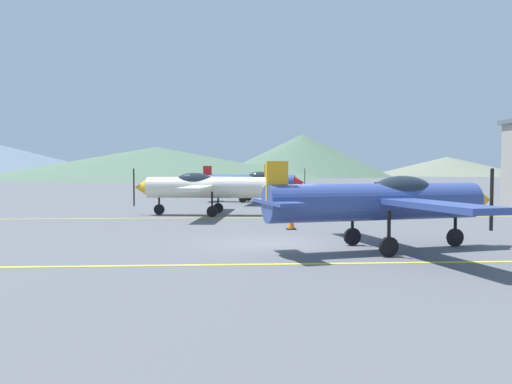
% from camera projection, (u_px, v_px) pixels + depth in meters
% --- Properties ---
extents(ground_plane, '(400.00, 400.00, 0.00)m').
position_uv_depth(ground_plane, '(274.00, 245.00, 15.87)').
color(ground_plane, '#54565B').
extents(apron_line_near, '(80.00, 0.16, 0.01)m').
position_uv_depth(apron_line_near, '(286.00, 264.00, 12.68)').
color(apron_line_near, yellow).
rests_on(apron_line_near, ground_plane).
extents(apron_line_far, '(80.00, 0.16, 0.01)m').
position_uv_depth(apron_line_far, '(256.00, 218.00, 24.73)').
color(apron_line_far, yellow).
rests_on(apron_line_far, ground_plane).
extents(airplane_near, '(7.55, 8.59, 2.58)m').
position_uv_depth(airplane_near, '(385.00, 200.00, 14.88)').
color(airplane_near, '#33478C').
rests_on(airplane_near, ground_plane).
extents(airplane_mid, '(7.53, 8.64, 2.58)m').
position_uv_depth(airplane_mid, '(206.00, 187.00, 26.16)').
color(airplane_mid, silver).
rests_on(airplane_mid, ground_plane).
extents(airplane_far, '(7.55, 8.59, 2.58)m').
position_uv_depth(airplane_far, '(252.00, 182.00, 36.55)').
color(airplane_far, '#33478C').
rests_on(airplane_far, ground_plane).
extents(car_sedan, '(4.40, 4.21, 1.62)m').
position_uv_depth(car_sedan, '(398.00, 196.00, 28.79)').
color(car_sedan, black).
rests_on(car_sedan, ground_plane).
extents(traffic_cone_front, '(0.36, 0.36, 0.59)m').
position_uv_depth(traffic_cone_front, '(291.00, 222.00, 20.02)').
color(traffic_cone_front, black).
rests_on(traffic_cone_front, ground_plane).
extents(hill_centerleft, '(87.97, 87.97, 8.07)m').
position_uv_depth(hill_centerleft, '(156.00, 162.00, 133.69)').
color(hill_centerleft, '#4C6651').
rests_on(hill_centerleft, ground_plane).
extents(hill_centerright, '(53.02, 53.02, 12.61)m').
position_uv_depth(hill_centerright, '(302.00, 156.00, 152.94)').
color(hill_centerright, '#4C6651').
rests_on(hill_centerright, ground_plane).
extents(hill_right, '(52.81, 52.81, 6.45)m').
position_uv_depth(hill_right, '(447.00, 166.00, 175.23)').
color(hill_right, slate).
rests_on(hill_right, ground_plane).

